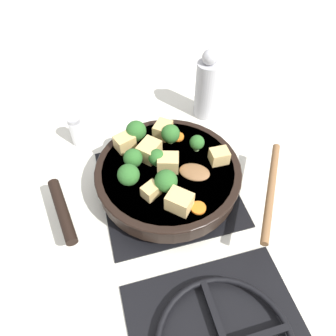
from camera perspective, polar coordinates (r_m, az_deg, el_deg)
The scene contains 23 objects.
ground_plane at distance 0.79m, azimuth -0.00°, elevation -3.49°, with size 2.40×2.40×0.00m, color silver.
front_burner_grate at distance 0.78m, azimuth -0.00°, elevation -2.96°, with size 0.31×0.31×0.03m.
skillet_pan at distance 0.74m, azimuth -0.16°, elevation -1.09°, with size 0.43×0.33×0.05m.
wooden_spoon at distance 0.71m, azimuth 12.27°, elevation -2.43°, with size 0.26×0.24×0.02m.
tofu_cube_center_large at distance 0.72m, azimuth 0.31°, elevation 1.15°, with size 0.05×0.04×0.04m, color #DBB770.
tofu_cube_near_handle at distance 0.65m, azimuth 2.00°, elevation -5.87°, with size 0.05×0.04×0.04m, color #DBB770.
tofu_cube_east_chunk at distance 0.77m, azimuth -7.55°, elevation 4.48°, with size 0.04×0.03×0.03m, color #DBB770.
tofu_cube_west_chunk at distance 0.67m, azimuth -2.99°, elevation -4.01°, with size 0.04×0.03×0.03m, color #DBB770.
tofu_cube_back_piece at distance 0.74m, azimuth 8.91°, elevation 2.05°, with size 0.04×0.03×0.03m, color #DBB770.
tofu_cube_front_piece at distance 0.79m, azimuth -0.91°, elevation 6.66°, with size 0.04×0.04×0.04m, color #DBB770.
tofu_cube_mid_small at distance 0.74m, azimuth -3.29°, elevation 3.06°, with size 0.05×0.04×0.04m, color #DBB770.
broccoli_floret_near_spoon at distance 0.67m, azimuth -0.34°, elevation -2.27°, with size 0.05×0.05×0.05m.
broccoli_floret_center_top at distance 0.72m, azimuth -6.12°, elevation 1.70°, with size 0.04×0.04×0.05m.
broccoli_floret_east_rim at distance 0.75m, azimuth 5.08°, elevation 4.42°, with size 0.03×0.03×0.04m.
broccoli_floret_west_rim at distance 0.77m, azimuth -5.57°, elevation 6.46°, with size 0.05×0.05×0.05m.
broccoli_floret_north_edge at distance 0.76m, azimuth 0.44°, elevation 5.97°, with size 0.04×0.04×0.05m.
broccoli_floret_south_cluster at distance 0.72m, azimuth -1.98°, elevation 1.84°, with size 0.04×0.04×0.04m.
broccoli_floret_mid_floret at distance 0.68m, azimuth -6.89°, elevation -1.20°, with size 0.05×0.05×0.05m.
carrot_slice_orange_thin at distance 0.67m, azimuth 5.31°, elevation -6.93°, with size 0.03×0.03×0.01m, color orange.
carrot_slice_near_center at distance 0.79m, azimuth 1.70°, elevation 5.46°, with size 0.03×0.03×0.01m, color orange.
carrot_slice_edge_slice at distance 0.81m, azimuth 0.69°, elevation 6.73°, with size 0.03×0.03×0.01m, color orange.
pepper_mill at distance 0.92m, azimuth 6.75°, elevation 13.79°, with size 0.06×0.06×0.20m.
salt_shaker at distance 0.89m, azimuth -15.58°, elevation 6.25°, with size 0.04×0.04×0.09m.
Camera 1 is at (0.13, 0.45, 0.63)m, focal length 35.00 mm.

